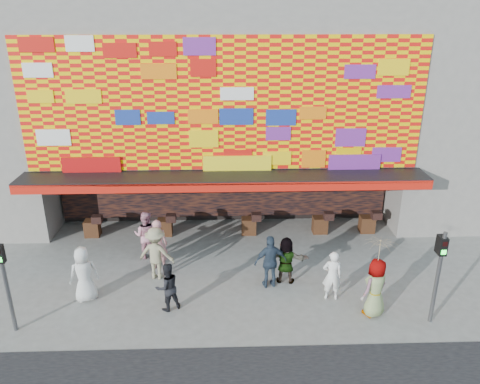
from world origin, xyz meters
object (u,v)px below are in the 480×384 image
at_px(ped_b, 158,244).
at_px(ped_c, 167,287).
at_px(ped_e, 270,262).
at_px(ped_a, 84,274).
at_px(ped_d, 156,253).
at_px(parasol, 380,253).
at_px(signal_right, 439,268).
at_px(ped_i, 146,235).
at_px(signal_left, 5,275).
at_px(ped_g, 375,288).
at_px(ped_f, 286,260).
at_px(ped_h, 332,275).

distance_m(ped_b, ped_c, 2.59).
bearing_deg(ped_e, ped_a, -5.54).
xyz_separation_m(ped_d, parasol, (6.94, -2.35, 1.19)).
bearing_deg(ped_d, signal_right, 174.58).
height_order(signal_right, ped_e, signal_right).
distance_m(signal_right, ped_b, 9.31).
bearing_deg(ped_i, signal_left, 59.93).
relative_size(ped_b, ped_c, 1.21).
height_order(signal_right, ped_a, signal_right).
height_order(ped_a, ped_e, same).
relative_size(ped_c, ped_d, 0.83).
distance_m(ped_a, ped_b, 2.84).
distance_m(ped_c, ped_g, 6.38).
height_order(signal_left, ped_f, signal_left).
height_order(ped_e, ped_g, ped_g).
bearing_deg(ped_f, signal_right, 159.22).
bearing_deg(ped_h, ped_g, 147.40).
relative_size(signal_right, ped_i, 1.61).
bearing_deg(ped_d, ped_h, 178.28).
height_order(ped_c, ped_e, ped_e).
bearing_deg(ped_e, signal_left, 4.18).
relative_size(ped_g, ped_h, 1.11).
relative_size(signal_right, ped_e, 1.59).
bearing_deg(ped_g, parasol, 180.00).
relative_size(ped_a, ped_h, 1.10).
relative_size(ped_a, parasol, 1.02).
height_order(signal_left, ped_i, signal_left).
xyz_separation_m(signal_left, ped_i, (3.24, 4.25, -0.93)).
bearing_deg(ped_e, ped_b, -29.66).
bearing_deg(ped_d, ped_b, -75.30).
relative_size(ped_b, parasol, 1.04).
distance_m(ped_a, ped_i, 3.15).
xyz_separation_m(signal_right, ped_c, (-8.00, 0.90, -1.06)).
relative_size(signal_left, parasol, 1.62).
height_order(ped_c, ped_f, ped_f).
height_order(ped_a, ped_g, ped_g).
bearing_deg(ped_g, ped_c, -36.63).
xyz_separation_m(signal_left, signal_right, (12.40, 0.00, 0.00)).
height_order(ped_h, ped_i, ped_i).
bearing_deg(ped_i, ped_f, 166.54).
distance_m(ped_b, ped_g, 7.59).
bearing_deg(signal_left, ped_c, 11.58).
xyz_separation_m(ped_f, ped_i, (-5.03, 1.91, 0.09)).
xyz_separation_m(ped_f, ped_h, (1.36, -1.05, 0.02)).
relative_size(ped_d, ped_f, 1.14).
bearing_deg(signal_right, ped_i, 155.11).
relative_size(ped_d, ped_h, 1.12).
bearing_deg(ped_g, ped_h, -70.35).
xyz_separation_m(ped_f, ped_g, (2.49, -1.93, 0.11)).
distance_m(ped_d, ped_f, 4.48).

